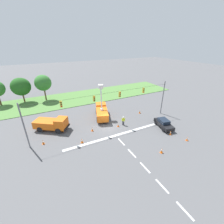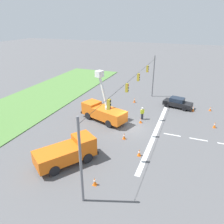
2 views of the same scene
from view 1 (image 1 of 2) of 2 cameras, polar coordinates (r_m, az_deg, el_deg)
name	(u,v)px [view 1 (image 1 of 2)]	position (r m, az deg, el deg)	size (l,w,h in m)	color
ground_plane	(108,127)	(28.13, -1.71, -5.68)	(200.00, 200.00, 0.00)	#565659
grass_verge	(80,97)	(43.59, -11.93, 5.50)	(56.00, 12.00, 0.10)	#517F3D
lane_markings	(120,140)	(24.70, 2.97, -10.64)	(17.60, 15.25, 0.01)	silver
signal_gantry	(107,104)	(26.06, -1.81, 2.98)	(26.20, 0.33, 7.20)	slate
tree_west	(21,87)	(44.18, -31.41, 8.22)	(4.62, 3.98, 6.42)	brown
tree_centre	(43,83)	(42.99, -24.81, 10.02)	(4.10, 4.03, 6.80)	brown
utility_truck_bucket_lift	(102,111)	(31.12, -3.97, 0.39)	(4.25, 7.01, 6.83)	orange
utility_truck_support_near	(52,124)	(28.79, -21.86, -4.14)	(6.18, 5.28, 2.36)	orange
sedan_black	(164,123)	(29.25, 19.10, -4.13)	(2.63, 4.57, 1.56)	black
road_worker	(123,120)	(28.35, 4.34, -3.15)	(0.53, 0.45, 1.77)	#383842
traffic_cone_foreground_left	(162,150)	(23.17, 18.43, -13.74)	(0.36, 0.36, 0.80)	orange
traffic_cone_foreground_right	(118,125)	(28.07, 2.34, -4.92)	(0.36, 0.36, 0.72)	orange
traffic_cone_mid_left	(171,133)	(27.62, 21.39, -7.35)	(0.36, 0.36, 0.79)	orange
traffic_cone_mid_right	(140,112)	(33.66, 10.53, 0.18)	(0.36, 0.36, 0.81)	orange
traffic_cone_near_bucket	(92,129)	(26.95, -7.54, -6.47)	(0.36, 0.36, 0.79)	orange
traffic_cone_lane_edge_a	(43,142)	(25.96, -24.81, -10.29)	(0.36, 0.36, 0.78)	orange
traffic_cone_lane_edge_b	(82,141)	(24.37, -11.39, -10.64)	(0.36, 0.36, 0.78)	orange
traffic_cone_far_left	(187,139)	(27.24, 26.69, -9.08)	(0.36, 0.36, 0.68)	orange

